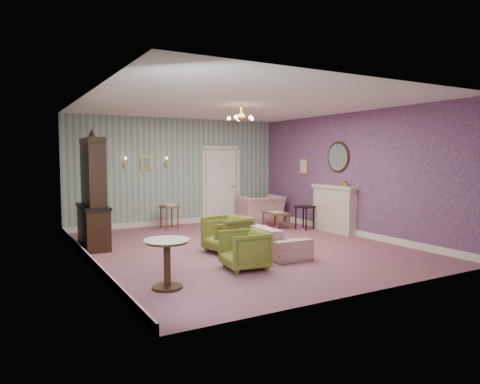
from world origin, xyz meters
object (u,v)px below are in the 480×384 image
olive_chair_b (228,232)px  sofa_chintz (269,233)px  coffee_table (276,220)px  side_table_black (305,218)px  olive_chair_c (228,234)px  olive_chair_a (245,248)px  fireplace (334,209)px  pedestal_table (167,264)px  wingback_chair (261,204)px  dresser (92,190)px

olive_chair_b → sofa_chintz: bearing=48.6°
sofa_chintz → coffee_table: (1.79, 2.38, -0.16)m
side_table_black → olive_chair_c: bearing=-156.7°
olive_chair_a → fireplace: size_ratio=0.50×
olive_chair_b → pedestal_table: size_ratio=1.10×
olive_chair_a → coffee_table: (2.83, 3.24, -0.14)m
wingback_chair → olive_chair_c: bearing=54.2°
sofa_chintz → fireplace: bearing=-65.5°
dresser → fireplace: bearing=-9.2°
dresser → olive_chair_c: bearing=-34.5°
olive_chair_c → dresser: dresser is taller
olive_chair_a → olive_chair_b: (0.35, 1.26, 0.04)m
olive_chair_a → coffee_table: 4.30m
dresser → sofa_chintz: bearing=-35.7°
coffee_table → pedestal_table: 5.64m
olive_chair_a → olive_chair_c: bearing=169.6°
olive_chair_b → dresser: 2.92m
dresser → pedestal_table: dresser is taller
sofa_chintz → wingback_chair: size_ratio=1.65×
wingback_chair → dresser: bearing=20.7°
olive_chair_a → fireplace: 4.20m
sofa_chintz → fireplace: 2.89m
olive_chair_a → dresser: size_ratio=0.30×
olive_chair_a → pedestal_table: size_ratio=0.99×
coffee_table → side_table_black: (0.49, -0.58, 0.09)m
olive_chair_c → sofa_chintz: bearing=65.7°
coffee_table → pedestal_table: bearing=-140.0°
fireplace → sofa_chintz: bearing=-157.1°
coffee_table → olive_chair_a: bearing=-131.2°
fireplace → pedestal_table: bearing=-155.4°
wingback_chair → dresser: size_ratio=0.49×
wingback_chair → side_table_black: wingback_chair is taller
pedestal_table → dresser: bearing=95.4°
pedestal_table → sofa_chintz: bearing=26.3°
olive_chair_a → olive_chair_c: olive_chair_a is taller
coffee_table → olive_chair_c: bearing=-142.8°
olive_chair_a → olive_chair_c: size_ratio=1.07×
olive_chair_b → dresser: size_ratio=0.33×
olive_chair_a → dresser: 3.65m
side_table_black → pedestal_table: 5.70m
wingback_chair → sofa_chintz: bearing=66.2°
fireplace → wingback_chair: bearing=105.8°
dresser → pedestal_table: (0.33, -3.45, -0.83)m
fireplace → olive_chair_b: bearing=-167.8°
side_table_black → sofa_chintz: bearing=-141.7°
olive_chair_b → olive_chair_c: bearing=141.8°
olive_chair_b → sofa_chintz: olive_chair_b is taller
olive_chair_b → coffee_table: bearing=117.1°
wingback_chair → side_table_black: size_ratio=1.91×
pedestal_table → olive_chair_c: bearing=43.3°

